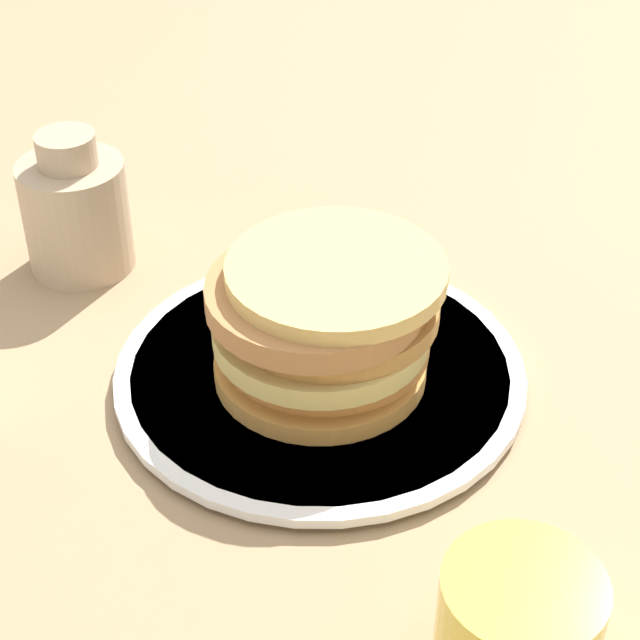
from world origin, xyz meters
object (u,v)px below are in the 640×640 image
at_px(plate, 320,373).
at_px(pancake_stack, 324,320).
at_px(juice_glass, 517,630).
at_px(cream_jug, 76,211).

relative_size(plate, pancake_stack, 1.79).
relative_size(juice_glass, cream_jug, 0.71).
bearing_deg(cream_jug, plate, 13.41).
xyz_separation_m(juice_glass, cream_jug, (-0.49, 0.02, 0.01)).
bearing_deg(cream_jug, pancake_stack, 13.29).
height_order(plate, pancake_stack, pancake_stack).
height_order(plate, cream_jug, cream_jug).
xyz_separation_m(pancake_stack, juice_glass, (0.25, -0.07, -0.02)).
bearing_deg(juice_glass, cream_jug, 178.09).
xyz_separation_m(plate, juice_glass, (0.25, -0.07, 0.03)).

